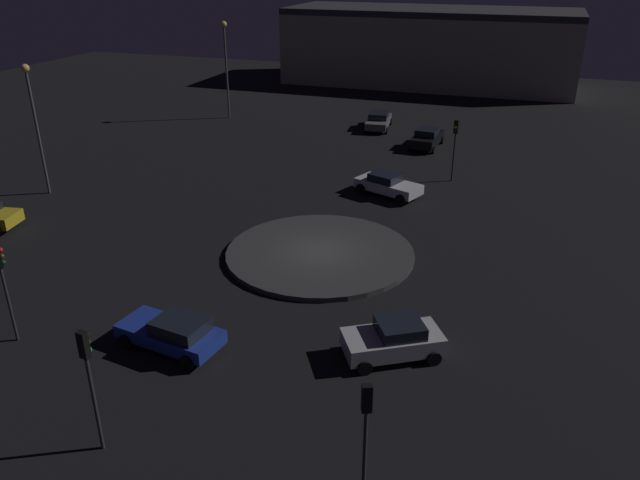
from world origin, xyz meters
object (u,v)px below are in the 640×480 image
object	(u,v)px
car_black	(427,138)
store_building	(430,46)
car_grey	(379,120)
traffic_light_south	(89,368)
car_white	(388,184)
traffic_light_southeast	(366,415)
streetlamp_west_near	(34,113)
car_blue	(173,332)
streetlamp_northwest	(225,53)
car_silver	(394,339)
traffic_light_southwest	(3,275)
traffic_light_north	(455,138)

from	to	relation	value
car_black	store_building	distance (m)	28.34
car_grey	traffic_light_south	xyz separation A→B (m)	(1.28, -41.99, 2.39)
car_white	traffic_light_southeast	distance (m)	24.81
traffic_light_south	streetlamp_west_near	size ratio (longest dim) A/B	0.53
car_white	car_blue	bearing A→B (deg)	-80.96
car_grey	traffic_light_southeast	xyz separation A→B (m)	(9.64, -40.76, 1.89)
car_white	streetlamp_northwest	size ratio (longest dim) A/B	0.53
car_black	car_white	bearing A→B (deg)	2.10
car_silver	traffic_light_southwest	distance (m)	15.60
car_black	traffic_light_southeast	world-z (taller)	traffic_light_southeast
traffic_light_southeast	traffic_light_south	bearing A→B (deg)	74.79
car_white	traffic_light_north	distance (m)	6.01
car_white	car_blue	size ratio (longest dim) A/B	1.04
traffic_light_south	store_building	world-z (taller)	store_building
car_white	traffic_light_southeast	bearing A→B (deg)	-57.50
car_white	traffic_light_southwest	world-z (taller)	traffic_light_southwest
car_grey	streetlamp_west_near	distance (m)	29.14
car_black	car_silver	distance (m)	29.74
car_black	traffic_light_north	size ratio (longest dim) A/B	1.04
car_black	traffic_light_south	size ratio (longest dim) A/B	1.01
traffic_light_north	store_building	size ratio (longest dim) A/B	0.13
streetlamp_northwest	streetlamp_west_near	distance (m)	22.79
car_grey	traffic_light_north	size ratio (longest dim) A/B	1.10
traffic_light_south	traffic_light_southeast	xyz separation A→B (m)	(8.36, 1.23, -0.50)
car_black	traffic_light_southwest	distance (m)	35.27
store_building	car_black	bearing A→B (deg)	100.11
car_blue	streetlamp_west_near	size ratio (longest dim) A/B	0.54
car_blue	traffic_light_southwest	bearing A→B (deg)	22.56
car_blue	store_building	xyz separation A→B (m)	(-0.04, 59.50, 3.63)
car_white	car_black	xyz separation A→B (m)	(0.50, 11.97, 0.03)
streetlamp_west_near	traffic_light_south	bearing A→B (deg)	-45.90
car_grey	traffic_light_south	distance (m)	42.08
car_silver	store_building	distance (m)	57.95
streetlamp_west_near	store_building	xyz separation A→B (m)	(17.21, 46.56, -1.05)
car_silver	traffic_light_southeast	xyz separation A→B (m)	(0.60, -6.72, 1.88)
traffic_light_south	traffic_light_southwest	bearing A→B (deg)	68.29
car_white	streetlamp_west_near	size ratio (longest dim) A/B	0.56
car_silver	streetlamp_west_near	size ratio (longest dim) A/B	0.50
car_black	traffic_light_southeast	distance (m)	36.53
traffic_light_south	traffic_light_north	size ratio (longest dim) A/B	1.03
car_black	streetlamp_northwest	distance (m)	20.96
car_silver	traffic_light_south	bearing A→B (deg)	14.49
car_grey	car_silver	bearing A→B (deg)	-171.39
car_white	streetlamp_northwest	world-z (taller)	streetlamp_northwest
car_white	car_silver	size ratio (longest dim) A/B	1.11
car_silver	traffic_light_southeast	size ratio (longest dim) A/B	1.14
car_grey	traffic_light_southeast	bearing A→B (deg)	-172.96
car_white	traffic_light_south	bearing A→B (deg)	-76.66
car_silver	streetlamp_northwest	xyz separation A→B (m)	(-23.75, 33.34, 5.29)
car_grey	traffic_light_southeast	world-z (taller)	traffic_light_southeast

